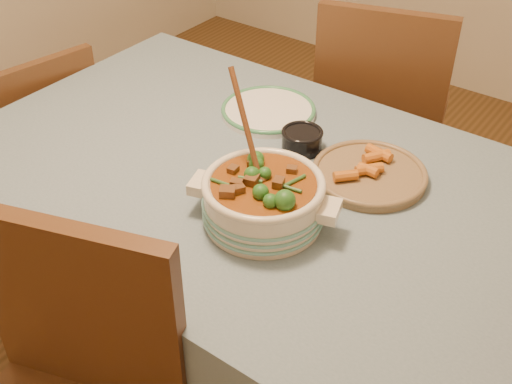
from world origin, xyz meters
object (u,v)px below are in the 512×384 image
dining_table (252,198)px  white_plate (268,110)px  stew_casserole (263,196)px  condiment_bowl (302,139)px  chair_far (381,109)px  fried_plate (370,172)px  chair_left (45,141)px

dining_table → white_plate: (-0.14, 0.28, 0.11)m
dining_table → stew_casserole: bearing=-45.9°
stew_casserole → condiment_bowl: 0.34m
condiment_bowl → chair_far: chair_far is taller
dining_table → chair_far: chair_far is taller
condiment_bowl → fried_plate: 0.22m
chair_far → chair_left: (-0.97, -0.81, -0.09)m
chair_left → condiment_bowl: bearing=107.9°
chair_far → chair_left: bearing=23.2°
white_plate → chair_left: 0.93m
stew_casserole → fried_plate: (0.12, 0.31, -0.05)m
condiment_bowl → fried_plate: size_ratio=0.41×
stew_casserole → white_plate: (-0.29, 0.43, -0.06)m
dining_table → chair_left: bearing=178.6°
white_plate → chair_left: (-0.84, -0.25, -0.30)m
condiment_bowl → chair_left: (-1.03, -0.15, -0.32)m
white_plate → fried_plate: fried_plate is taller
chair_far → chair_left: size_ratio=1.19×
white_plate → condiment_bowl: size_ratio=2.30×
chair_left → fried_plate: bearing=106.0°
dining_table → chair_left: size_ratio=2.03×
fried_plate → chair_left: bearing=-173.9°
stew_casserole → fried_plate: 0.34m
dining_table → chair_left: (-0.99, 0.02, -0.20)m
condiment_bowl → chair_far: 0.70m
fried_plate → white_plate: bearing=164.2°
dining_table → condiment_bowl: condiment_bowl is taller
fried_plate → chair_far: size_ratio=0.35×
stew_casserole → chair_left: bearing=171.2°
white_plate → chair_left: chair_left is taller
dining_table → chair_far: (-0.02, 0.83, -0.10)m
fried_plate → chair_left: (-1.26, -0.14, -0.31)m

